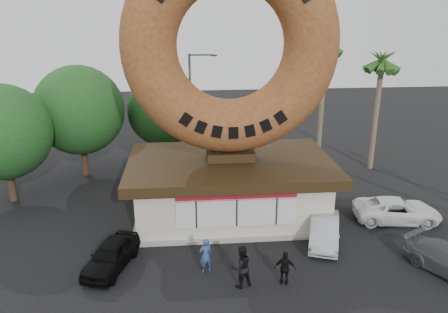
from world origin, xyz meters
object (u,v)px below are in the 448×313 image
car_black (111,255)px  car_white (397,210)px  giant_donut (231,46)px  street_lamp (192,101)px  person_right (285,268)px  donut_shop (230,185)px  person_left (206,255)px  person_center (241,267)px  car_silver (324,230)px

car_black → car_white: bearing=30.5°
giant_donut → street_lamp: 11.28m
giant_donut → person_right: size_ratio=7.22×
donut_shop → car_white: bearing=-10.5°
donut_shop → person_left: size_ratio=6.80×
donut_shop → person_left: 5.94m
donut_shop → car_white: size_ratio=2.41×
person_left → car_white: (10.72, 3.94, -0.18)m
person_right → car_black: size_ratio=0.41×
person_center → person_right: size_ratio=1.22×
car_silver → giant_donut: bearing=159.1°
donut_shop → person_center: size_ratio=5.96×
car_black → car_silver: size_ratio=0.95×
car_silver → car_white: size_ratio=0.84×
car_silver → car_white: (4.68, 1.85, 0.00)m
giant_donut → car_black: 11.63m
donut_shop → car_white: 9.26m
person_left → car_black: (-4.23, 0.71, -0.19)m
car_black → person_right: bearing=4.0°
car_black → donut_shop: bearing=58.0°
car_white → giant_donut: bearing=87.5°
person_left → car_silver: (6.04, 2.09, -0.18)m
giant_donut → car_black: (-5.91, -4.93, -8.72)m
car_black → car_silver: bearing=26.0°
donut_shop → car_black: size_ratio=3.01×
street_lamp → car_white: size_ratio=1.72×
giant_donut → person_left: (-1.68, -5.64, -8.53)m
giant_donut → car_black: size_ratio=2.99×
person_center → person_right: bearing=160.0°
person_center → car_silver: bearing=-163.8°
person_center → street_lamp: bearing=-103.8°
donut_shop → car_black: bearing=-140.3°
person_left → person_center: size_ratio=0.88×
giant_donut → car_white: giant_donut is taller
giant_donut → car_silver: 10.37m
person_left → person_center: bearing=120.7°
person_left → car_black: bearing=-28.9°
street_lamp → car_white: street_lamp is taller
giant_donut → person_center: (-0.24, -6.84, -8.42)m
person_left → car_white: 11.42m
donut_shop → person_left: (-1.68, -5.62, -0.94)m
person_right → car_black: 7.79m
street_lamp → donut_shop: bearing=-79.5°
street_lamp → car_silver: size_ratio=2.04×
giant_donut → person_right: 11.11m
person_left → car_black: person_left is taller
car_white → car_silver: bearing=119.7°
car_silver → car_black: bearing=-154.1°
car_black → car_white: size_ratio=0.80×
person_right → car_black: (-7.54, 1.93, -0.14)m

